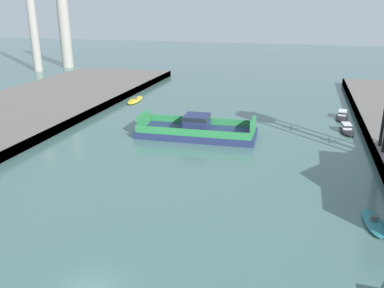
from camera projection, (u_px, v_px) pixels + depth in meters
The scene contains 7 objects.
chain_ferry at pixel (197, 130), 62.94m from camera, with size 18.60×7.63×3.49m.
moored_boat_near_left at pixel (346, 129), 65.32m from camera, with size 2.63×6.03×1.40m.
moored_boat_mid_left at pixel (135, 100), 86.53m from camera, with size 3.34×8.47×0.98m.
moored_boat_far_left at pixel (374, 222), 37.90m from camera, with size 2.22×5.67×0.92m.
moored_boat_far_right at pixel (342, 115), 73.31m from camera, with size 2.78×6.74×1.38m.
smokestack_distant_a at pixel (30, 3), 118.99m from camera, with size 2.74×2.74×37.69m.
smokestack_distant_b at pixel (63, 8), 127.57m from camera, with size 3.86×3.86×34.90m.
Camera 1 is at (13.45, -21.23, 19.56)m, focal length 37.84 mm.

